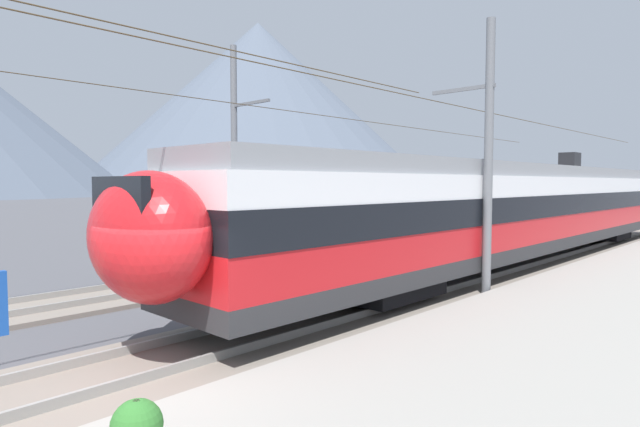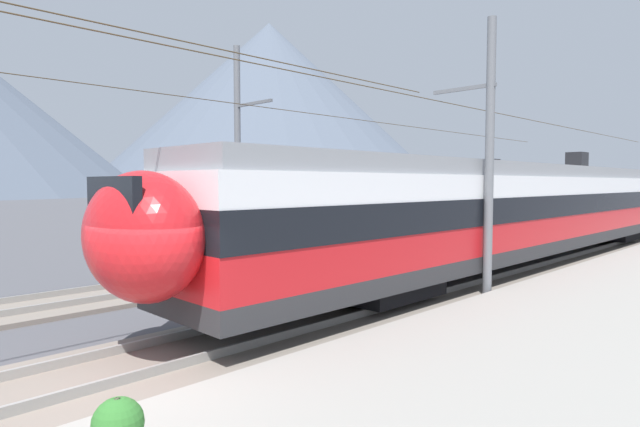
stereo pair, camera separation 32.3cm
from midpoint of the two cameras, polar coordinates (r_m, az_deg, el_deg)
ground_plane at (r=8.53m, az=-20.53°, el=-18.78°), size 400.00×400.00×0.00m
track_near at (r=9.38m, az=-23.36°, el=-16.32°), size 120.00×3.00×0.28m
track_far at (r=14.74m, az=-32.35°, el=-9.36°), size 120.00×3.00×0.28m
train_near_platform at (r=21.14m, az=20.93°, el=0.58°), size 32.17×2.93×4.27m
train_far_track at (r=27.74m, az=13.38°, el=1.32°), size 25.53×2.91×4.27m
catenary_mast_mid at (r=14.88m, az=17.09°, el=6.27°), size 42.64×1.91×7.60m
catenary_mast_far_side at (r=19.64m, az=-9.67°, el=6.57°), size 42.64×2.16×8.27m
mountain_right_ridge at (r=201.82m, az=-6.84°, el=11.52°), size 134.51×134.51×63.47m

